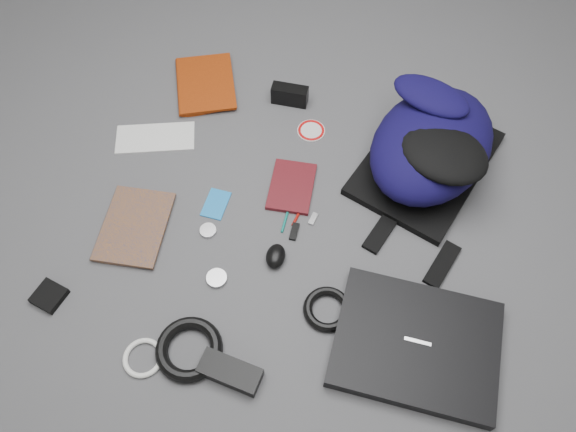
% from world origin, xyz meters
% --- Properties ---
extents(ground, '(4.00, 4.00, 0.00)m').
position_xyz_m(ground, '(0.00, 0.00, 0.00)').
color(ground, '#4F4F51').
rests_on(ground, ground).
extents(backpack, '(0.48, 0.57, 0.20)m').
position_xyz_m(backpack, '(0.35, 0.28, 0.10)').
color(backpack, black).
rests_on(backpack, ground).
extents(laptop, '(0.40, 0.31, 0.04)m').
position_xyz_m(laptop, '(0.39, -0.27, 0.02)').
color(laptop, black).
rests_on(laptop, ground).
extents(textbook_red, '(0.26, 0.30, 0.03)m').
position_xyz_m(textbook_red, '(-0.47, 0.38, 0.01)').
color(textbook_red, maroon).
rests_on(textbook_red, ground).
extents(comic_book, '(0.20, 0.25, 0.02)m').
position_xyz_m(comic_book, '(-0.49, -0.14, 0.01)').
color(comic_book, '#C26F0D').
rests_on(comic_book, ground).
extents(envelope, '(0.26, 0.18, 0.00)m').
position_xyz_m(envelope, '(-0.46, 0.18, 0.00)').
color(envelope, silver).
rests_on(envelope, ground).
extents(dvd_case, '(0.14, 0.18, 0.01)m').
position_xyz_m(dvd_case, '(-0.02, 0.11, 0.01)').
color(dvd_case, '#440D11').
rests_on(dvd_case, ground).
extents(compact_camera, '(0.11, 0.04, 0.06)m').
position_xyz_m(compact_camera, '(-0.10, 0.42, 0.03)').
color(compact_camera, black).
rests_on(compact_camera, ground).
extents(sticker_disc, '(0.09, 0.09, 0.00)m').
position_xyz_m(sticker_disc, '(-0.01, 0.33, 0.00)').
color(sticker_disc, silver).
rests_on(sticker_disc, ground).
extents(pen_teal, '(0.01, 0.12, 0.01)m').
position_xyz_m(pen_teal, '(-0.01, 0.02, 0.00)').
color(pen_teal, '#0C7064').
rests_on(pen_teal, ground).
extents(pen_red, '(0.03, 0.14, 0.01)m').
position_xyz_m(pen_red, '(0.03, 0.05, 0.00)').
color(pen_red, '#98120B').
rests_on(pen_red, ground).
extents(id_badge, '(0.06, 0.10, 0.00)m').
position_xyz_m(id_badge, '(-0.21, -0.00, 0.00)').
color(id_badge, '#1C81D3').
rests_on(id_badge, ground).
extents(usb_black, '(0.02, 0.05, 0.01)m').
position_xyz_m(usb_black, '(0.03, -0.04, 0.00)').
color(usb_black, black).
rests_on(usb_black, ground).
extents(usb_silver, '(0.02, 0.04, 0.01)m').
position_xyz_m(usb_silver, '(0.07, 0.02, 0.00)').
color(usb_silver, '#A7A6A8').
rests_on(usb_silver, ground).
extents(mouse, '(0.06, 0.07, 0.04)m').
position_xyz_m(mouse, '(-0.00, -0.13, 0.02)').
color(mouse, black).
rests_on(mouse, ground).
extents(headphone_left, '(0.06, 0.06, 0.01)m').
position_xyz_m(headphone_left, '(-0.20, -0.09, 0.01)').
color(headphone_left, '#BCBBBE').
rests_on(headphone_left, ground).
extents(headphone_right, '(0.05, 0.05, 0.01)m').
position_xyz_m(headphone_right, '(-0.14, -0.22, 0.01)').
color(headphone_right, '#A8A9AB').
rests_on(headphone_right, ground).
extents(cable_coil, '(0.16, 0.16, 0.02)m').
position_xyz_m(cable_coil, '(0.16, -0.24, 0.01)').
color(cable_coil, black).
rests_on(cable_coil, ground).
extents(power_brick, '(0.16, 0.08, 0.04)m').
position_xyz_m(power_brick, '(-0.03, -0.45, 0.02)').
color(power_brick, black).
rests_on(power_brick, ground).
extents(power_cord_coil, '(0.20, 0.20, 0.03)m').
position_xyz_m(power_cord_coil, '(-0.14, -0.42, 0.02)').
color(power_cord_coil, black).
rests_on(power_cord_coil, ground).
extents(pouch, '(0.09, 0.09, 0.02)m').
position_xyz_m(pouch, '(-0.54, -0.38, 0.01)').
color(pouch, black).
rests_on(pouch, ground).
extents(white_cable_coil, '(0.12, 0.12, 0.01)m').
position_xyz_m(white_cable_coil, '(-0.24, -0.47, 0.01)').
color(white_cable_coil, white).
rests_on(white_cable_coil, ground).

